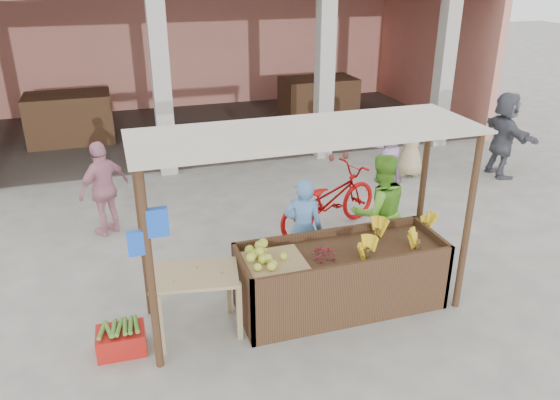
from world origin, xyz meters
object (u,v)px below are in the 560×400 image
object	(u,v)px
fruit_stall	(341,279)
side_table	(195,284)
vendor_blue	(303,226)
motorcycle	(329,198)
vendor_green	(379,209)
red_crate	(121,341)

from	to	relation	value
fruit_stall	side_table	distance (m)	1.86
vendor_blue	motorcycle	xyz separation A→B (m)	(0.91, 1.27, -0.23)
fruit_stall	vendor_blue	bearing A→B (deg)	103.03
side_table	vendor_blue	world-z (taller)	vendor_blue
vendor_green	motorcycle	xyz separation A→B (m)	(-0.22, 1.32, -0.36)
fruit_stall	vendor_blue	xyz separation A→B (m)	(-0.20, 0.87, 0.38)
fruit_stall	red_crate	xyz separation A→B (m)	(-2.74, -0.07, -0.26)
vendor_blue	motorcycle	distance (m)	1.58
vendor_blue	vendor_green	world-z (taller)	vendor_green
side_table	fruit_stall	bearing A→B (deg)	9.00
side_table	motorcycle	xyz separation A→B (m)	(2.55, 2.11, -0.12)
side_table	vendor_green	bearing A→B (deg)	25.72
side_table	vendor_blue	size ratio (longest dim) A/B	0.70
red_crate	vendor_green	distance (m)	3.84
vendor_blue	fruit_stall	bearing A→B (deg)	126.19
side_table	vendor_green	world-z (taller)	vendor_green
motorcycle	vendor_blue	bearing A→B (deg)	124.75
vendor_blue	motorcycle	bearing A→B (deg)	-102.43
red_crate	vendor_green	xyz separation A→B (m)	(3.66, 0.89, 0.76)
fruit_stall	vendor_blue	size ratio (longest dim) A/B	1.66
side_table	vendor_blue	bearing A→B (deg)	36.89
fruit_stall	motorcycle	bearing A→B (deg)	71.65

